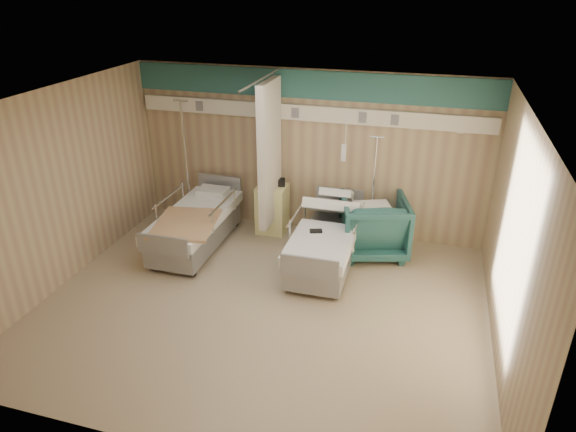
{
  "coord_description": "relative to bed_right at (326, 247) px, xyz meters",
  "views": [
    {
      "loc": [
        1.96,
        -5.56,
        4.16
      ],
      "look_at": [
        0.19,
        0.6,
        1.11
      ],
      "focal_mm": 32.0,
      "sensor_mm": 36.0,
      "label": 1
    }
  ],
  "objects": [
    {
      "name": "toiletry_bag",
      "position": [
        -1.05,
        0.96,
        0.6
      ],
      "size": [
        0.25,
        0.19,
        0.12
      ],
      "primitive_type": "cube",
      "rotation": [
        0.0,
        0.0,
        0.25
      ],
      "color": "black",
      "rests_on": "bedside_cabinet"
    },
    {
      "name": "iv_stand_right",
      "position": [
        0.57,
        0.89,
        0.07
      ],
      "size": [
        0.34,
        0.34,
        1.88
      ],
      "rotation": [
        0.0,
        0.0,
        -0.12
      ],
      "color": "silver",
      "rests_on": "ground"
    },
    {
      "name": "bed_right",
      "position": [
        0.0,
        0.0,
        0.0
      ],
      "size": [
        1.0,
        2.16,
        0.63
      ],
      "primitive_type": null,
      "color": "white",
      "rests_on": "ground"
    },
    {
      "name": "white_cup",
      "position": [
        -1.35,
        0.89,
        0.6
      ],
      "size": [
        0.1,
        0.1,
        0.12
      ],
      "primitive_type": "cylinder",
      "rotation": [
        0.0,
        0.0,
        -0.25
      ],
      "color": "white",
      "rests_on": "bedside_cabinet"
    },
    {
      "name": "bedside_cabinet",
      "position": [
        -1.15,
        0.9,
        0.11
      ],
      "size": [
        0.5,
        0.48,
        0.85
      ],
      "primitive_type": "cube",
      "color": "#F1F097",
      "rests_on": "ground"
    },
    {
      "name": "visitor_armchair",
      "position": [
        0.65,
        0.6,
        0.17
      ],
      "size": [
        1.29,
        1.31,
        0.96
      ],
      "primitive_type": "imported",
      "rotation": [
        0.0,
        0.0,
        3.43
      ],
      "color": "#20504F",
      "rests_on": "ground"
    },
    {
      "name": "iv_stand_left",
      "position": [
        -2.7,
        0.83,
        0.15
      ],
      "size": [
        0.4,
        0.4,
        2.26
      ],
      "rotation": [
        0.0,
        0.0,
        0.2
      ],
      "color": "silver",
      "rests_on": "ground"
    },
    {
      "name": "bed_left",
      "position": [
        -2.2,
        0.0,
        0.0
      ],
      "size": [
        1.0,
        2.16,
        0.63
      ],
      "primitive_type": null,
      "color": "white",
      "rests_on": "ground"
    },
    {
      "name": "waffle_blanket",
      "position": [
        0.62,
        0.56,
        0.68
      ],
      "size": [
        0.7,
        0.66,
        0.06
      ],
      "primitive_type": "cube",
      "rotation": [
        0.0,
        0.0,
        3.52
      ],
      "color": "silver",
      "rests_on": "visitor_armchair"
    },
    {
      "name": "call_remote",
      "position": [
        -0.13,
        -0.15,
        0.34
      ],
      "size": [
        0.2,
        0.14,
        0.04
      ],
      "primitive_type": "cube",
      "rotation": [
        0.0,
        0.0,
        0.31
      ],
      "color": "black",
      "rests_on": "bed_right"
    },
    {
      "name": "ground",
      "position": [
        -0.6,
        -1.3,
        -0.32
      ],
      "size": [
        6.0,
        5.0,
        0.0
      ],
      "primitive_type": "cube",
      "color": "gray",
      "rests_on": "ground"
    },
    {
      "name": "room_walls",
      "position": [
        -0.63,
        -1.05,
        1.55
      ],
      "size": [
        6.04,
        5.04,
        2.82
      ],
      "color": "tan",
      "rests_on": "ground"
    },
    {
      "name": "tan_blanket",
      "position": [
        -2.12,
        -0.46,
        0.33
      ],
      "size": [
        1.09,
        1.27,
        0.04
      ],
      "primitive_type": "cube",
      "rotation": [
        0.0,
        0.0,
        0.18
      ],
      "color": "tan",
      "rests_on": "bed_left"
    }
  ]
}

